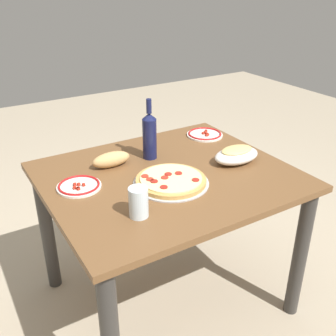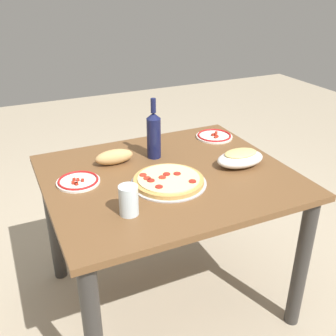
{
  "view_description": "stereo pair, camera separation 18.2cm",
  "coord_description": "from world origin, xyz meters",
  "px_view_note": "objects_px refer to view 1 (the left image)",
  "views": [
    {
      "loc": [
        0.84,
        1.39,
        1.59
      ],
      "look_at": [
        0.0,
        0.0,
        0.78
      ],
      "focal_mm": 42.28,
      "sensor_mm": 36.0,
      "label": 1
    },
    {
      "loc": [
        0.68,
        1.48,
        1.59
      ],
      "look_at": [
        0.0,
        0.0,
        0.78
      ],
      "focal_mm": 42.28,
      "sensor_mm": 36.0,
      "label": 2
    }
  ],
  "objects_px": {
    "baked_pasta_dish": "(236,154)",
    "bread_loaf": "(111,159)",
    "water_glass": "(138,202)",
    "dining_table": "(168,198)",
    "pepperoni_pizza": "(171,181)",
    "wine_bottle": "(150,135)",
    "side_plate_near": "(79,186)",
    "side_plate_far": "(205,134)"
  },
  "relations": [
    {
      "from": "baked_pasta_dish",
      "to": "pepperoni_pizza",
      "type": "bearing_deg",
      "value": 3.38
    },
    {
      "from": "wine_bottle",
      "to": "bread_loaf",
      "type": "xyz_separation_m",
      "value": [
        0.21,
        -0.01,
        -0.09
      ]
    },
    {
      "from": "baked_pasta_dish",
      "to": "bread_loaf",
      "type": "distance_m",
      "value": 0.61
    },
    {
      "from": "baked_pasta_dish",
      "to": "wine_bottle",
      "type": "xyz_separation_m",
      "value": [
        0.34,
        -0.26,
        0.08
      ]
    },
    {
      "from": "wine_bottle",
      "to": "water_glass",
      "type": "height_order",
      "value": "wine_bottle"
    },
    {
      "from": "baked_pasta_dish",
      "to": "water_glass",
      "type": "height_order",
      "value": "water_glass"
    },
    {
      "from": "side_plate_near",
      "to": "bread_loaf",
      "type": "relative_size",
      "value": 1.02
    },
    {
      "from": "baked_pasta_dish",
      "to": "side_plate_near",
      "type": "distance_m",
      "value": 0.77
    },
    {
      "from": "side_plate_near",
      "to": "bread_loaf",
      "type": "bearing_deg",
      "value": -149.45
    },
    {
      "from": "wine_bottle",
      "to": "side_plate_far",
      "type": "distance_m",
      "value": 0.44
    },
    {
      "from": "wine_bottle",
      "to": "water_glass",
      "type": "bearing_deg",
      "value": 56.61
    },
    {
      "from": "wine_bottle",
      "to": "side_plate_far",
      "type": "xyz_separation_m",
      "value": [
        -0.41,
        -0.1,
        -0.11
      ]
    },
    {
      "from": "dining_table",
      "to": "side_plate_near",
      "type": "xyz_separation_m",
      "value": [
        0.4,
        -0.09,
        0.14
      ]
    },
    {
      "from": "water_glass",
      "to": "side_plate_far",
      "type": "relative_size",
      "value": 0.59
    },
    {
      "from": "pepperoni_pizza",
      "to": "bread_loaf",
      "type": "distance_m",
      "value": 0.33
    },
    {
      "from": "pepperoni_pizza",
      "to": "wine_bottle",
      "type": "distance_m",
      "value": 0.31
    },
    {
      "from": "dining_table",
      "to": "pepperoni_pizza",
      "type": "height_order",
      "value": "pepperoni_pizza"
    },
    {
      "from": "baked_pasta_dish",
      "to": "side_plate_near",
      "type": "bearing_deg",
      "value": -11.35
    },
    {
      "from": "side_plate_near",
      "to": "bread_loaf",
      "type": "xyz_separation_m",
      "value": [
        -0.21,
        -0.12,
        0.03
      ]
    },
    {
      "from": "baked_pasta_dish",
      "to": "side_plate_far",
      "type": "distance_m",
      "value": 0.37
    },
    {
      "from": "side_plate_far",
      "to": "baked_pasta_dish",
      "type": "bearing_deg",
      "value": 78.43
    },
    {
      "from": "dining_table",
      "to": "water_glass",
      "type": "bearing_deg",
      "value": 41.29
    },
    {
      "from": "wine_bottle",
      "to": "bread_loaf",
      "type": "relative_size",
      "value": 1.61
    },
    {
      "from": "water_glass",
      "to": "pepperoni_pizza",
      "type": "bearing_deg",
      "value": -146.85
    },
    {
      "from": "side_plate_far",
      "to": "bread_loaf",
      "type": "relative_size",
      "value": 1.08
    },
    {
      "from": "water_glass",
      "to": "bread_loaf",
      "type": "xyz_separation_m",
      "value": [
        -0.09,
        -0.45,
        -0.02
      ]
    },
    {
      "from": "baked_pasta_dish",
      "to": "side_plate_near",
      "type": "height_order",
      "value": "baked_pasta_dish"
    },
    {
      "from": "wine_bottle",
      "to": "water_glass",
      "type": "distance_m",
      "value": 0.54
    },
    {
      "from": "bread_loaf",
      "to": "pepperoni_pizza",
      "type": "bearing_deg",
      "value": 117.35
    },
    {
      "from": "baked_pasta_dish",
      "to": "side_plate_far",
      "type": "relative_size",
      "value": 1.18
    },
    {
      "from": "bread_loaf",
      "to": "side_plate_far",
      "type": "bearing_deg",
      "value": -171.68
    },
    {
      "from": "pepperoni_pizza",
      "to": "water_glass",
      "type": "bearing_deg",
      "value": 33.15
    },
    {
      "from": "pepperoni_pizza",
      "to": "water_glass",
      "type": "height_order",
      "value": "water_glass"
    },
    {
      "from": "pepperoni_pizza",
      "to": "side_plate_far",
      "type": "xyz_separation_m",
      "value": [
        -0.46,
        -0.39,
        -0.01
      ]
    },
    {
      "from": "baked_pasta_dish",
      "to": "bread_loaf",
      "type": "bearing_deg",
      "value": -26.7
    },
    {
      "from": "pepperoni_pizza",
      "to": "wine_bottle",
      "type": "relative_size",
      "value": 1.11
    },
    {
      "from": "wine_bottle",
      "to": "side_plate_far",
      "type": "bearing_deg",
      "value": -166.46
    },
    {
      "from": "wine_bottle",
      "to": "baked_pasta_dish",
      "type": "bearing_deg",
      "value": 141.92
    },
    {
      "from": "dining_table",
      "to": "baked_pasta_dish",
      "type": "bearing_deg",
      "value": 169.72
    },
    {
      "from": "side_plate_near",
      "to": "pepperoni_pizza",
      "type": "bearing_deg",
      "value": 154.28
    },
    {
      "from": "bread_loaf",
      "to": "side_plate_near",
      "type": "bearing_deg",
      "value": 30.55
    },
    {
      "from": "bread_loaf",
      "to": "water_glass",
      "type": "bearing_deg",
      "value": 79.13
    }
  ]
}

